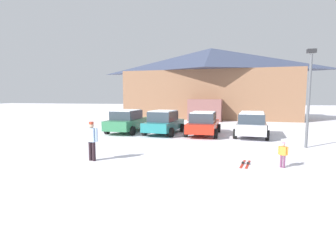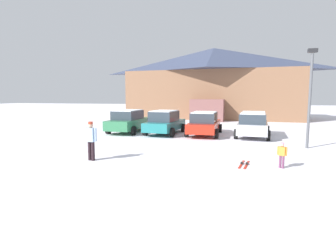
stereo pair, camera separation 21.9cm
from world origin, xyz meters
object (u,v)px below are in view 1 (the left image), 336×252
at_px(skier_adult_in_blue_parka, 92,139).
at_px(pair_of_skis, 245,164).
at_px(ski_lodge, 211,83).
at_px(parked_red_sedan, 203,123).
at_px(parked_teal_hatchback, 164,122).
at_px(skier_child_in_orange_jacket, 283,153).
at_px(parked_silver_wagon, 252,123).
at_px(parked_green_coupe, 128,121).
at_px(lamp_post, 309,93).

bearing_deg(skier_adult_in_blue_parka, pair_of_skis, 7.24).
distance_m(ski_lodge, pair_of_skis, 23.94).
xyz_separation_m(parked_red_sedan, pair_of_skis, (2.41, -7.81, -0.81)).
relative_size(skier_adult_in_blue_parka, pair_of_skis, 1.21).
bearing_deg(parked_teal_hatchback, skier_child_in_orange_jacket, -49.76).
relative_size(skier_child_in_orange_jacket, skier_adult_in_blue_parka, 0.59).
xyz_separation_m(parked_silver_wagon, skier_adult_in_blue_parka, (-7.21, -8.59, 0.04)).
xyz_separation_m(parked_silver_wagon, skier_child_in_orange_jacket, (0.49, -7.96, -0.34)).
bearing_deg(parked_green_coupe, skier_child_in_orange_jacket, -40.37).
height_order(skier_child_in_orange_jacket, lamp_post, lamp_post).
bearing_deg(parked_red_sedan, lamp_post, -31.15).
relative_size(parked_red_sedan, pair_of_skis, 3.48).
bearing_deg(parked_silver_wagon, lamp_post, -54.13).
xyz_separation_m(parked_red_sedan, skier_child_in_orange_jacket, (3.77, -7.99, -0.27)).
relative_size(parked_silver_wagon, pair_of_skis, 3.44).
bearing_deg(parked_teal_hatchback, ski_lodge, 81.66).
bearing_deg(skier_child_in_orange_jacket, parked_teal_hatchback, 130.24).
bearing_deg(parked_teal_hatchback, parked_silver_wagon, 1.29).
relative_size(parked_green_coupe, skier_adult_in_blue_parka, 2.90).
distance_m(ski_lodge, parked_red_sedan, 15.95).
xyz_separation_m(ski_lodge, pair_of_skis, (2.95, -23.34, -4.41)).
xyz_separation_m(ski_lodge, skier_adult_in_blue_parka, (-3.38, -24.15, -3.49)).
bearing_deg(lamp_post, ski_lodge, 108.41).
height_order(parked_red_sedan, skier_adult_in_blue_parka, skier_adult_in_blue_parka).
distance_m(skier_adult_in_blue_parka, pair_of_skis, 6.45).
xyz_separation_m(parked_red_sedan, lamp_post, (5.79, -3.50, 2.09)).
bearing_deg(lamp_post, pair_of_skis, -128.10).
height_order(ski_lodge, lamp_post, ski_lodge).
distance_m(parked_silver_wagon, skier_adult_in_blue_parka, 11.21).
xyz_separation_m(parked_green_coupe, parked_silver_wagon, (9.05, -0.15, 0.04)).
xyz_separation_m(skier_child_in_orange_jacket, pair_of_skis, (-1.36, 0.18, -0.54)).
distance_m(parked_red_sedan, skier_adult_in_blue_parka, 9.47).
relative_size(parked_green_coupe, skier_child_in_orange_jacket, 4.88).
bearing_deg(pair_of_skis, lamp_post, 51.90).
bearing_deg(parked_red_sedan, skier_adult_in_blue_parka, -114.50).
distance_m(parked_green_coupe, pair_of_skis, 11.42).
bearing_deg(skier_adult_in_blue_parka, parked_teal_hatchback, 82.72).
height_order(parked_silver_wagon, skier_child_in_orange_jacket, parked_silver_wagon).
height_order(ski_lodge, parked_silver_wagon, ski_lodge).
bearing_deg(pair_of_skis, parked_teal_hatchback, 124.51).
relative_size(pair_of_skis, lamp_post, 0.27).
distance_m(parked_green_coupe, skier_child_in_orange_jacket, 12.52).
bearing_deg(skier_child_in_orange_jacket, lamp_post, 65.82).
distance_m(parked_teal_hatchback, parked_silver_wagon, 6.13).
height_order(parked_red_sedan, pair_of_skis, parked_red_sedan).
relative_size(parked_red_sedan, parked_silver_wagon, 1.01).
xyz_separation_m(skier_adult_in_blue_parka, pair_of_skis, (6.33, 0.80, -0.92)).
bearing_deg(skier_child_in_orange_jacket, parked_red_sedan, 115.27).
height_order(parked_teal_hatchback, pair_of_skis, parked_teal_hatchback).
xyz_separation_m(parked_teal_hatchback, parked_silver_wagon, (6.13, 0.14, 0.04)).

